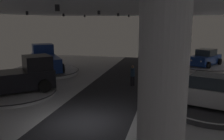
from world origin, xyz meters
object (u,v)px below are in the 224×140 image
at_px(display_car_mid_right, 212,92).
at_px(visitor_walking_far, 133,74).
at_px(display_platform_mid_left, 13,93).
at_px(display_platform_deep_right, 205,66).
at_px(column_right, 162,97).
at_px(display_car_deep_right, 205,58).
at_px(display_platform_far_left, 46,72).
at_px(visitor_walking_near, 144,67).
at_px(display_platform_mid_right, 211,109).
at_px(pickup_truck_far_left, 45,60).
at_px(pickup_truck_mid_left, 17,77).

distance_m(display_car_mid_right, visitor_walking_far, 6.64).
relative_size(display_platform_mid_left, visitor_walking_far, 3.57).
relative_size(display_platform_deep_right, display_car_mid_right, 1.26).
relative_size(column_right, visitor_walking_far, 3.46).
relative_size(column_right, display_platform_deep_right, 0.96).
bearing_deg(display_car_deep_right, column_right, -100.22).
distance_m(column_right, display_car_mid_right, 7.40).
distance_m(display_platform_far_left, display_car_deep_right, 16.29).
relative_size(display_platform_deep_right, visitor_walking_near, 3.61).
xyz_separation_m(display_platform_deep_right, display_car_mid_right, (-1.23, -13.46, 0.96)).
height_order(column_right, visitor_walking_far, column_right).
xyz_separation_m(display_car_deep_right, display_platform_mid_right, (-1.22, -13.50, -0.83)).
distance_m(pickup_truck_far_left, pickup_truck_mid_left, 6.91).
bearing_deg(pickup_truck_far_left, display_car_deep_right, 23.26).
bearing_deg(display_platform_far_left, display_car_deep_right, 24.36).
relative_size(display_platform_mid_left, display_platform_mid_right, 1.16).
xyz_separation_m(column_right, pickup_truck_mid_left, (-9.74, 7.12, -1.57)).
bearing_deg(display_platform_mid_left, pickup_truck_mid_left, 43.00).
height_order(pickup_truck_mid_left, visitor_walking_near, pickup_truck_mid_left).
height_order(pickup_truck_far_left, display_car_deep_right, pickup_truck_far_left).
height_order(display_car_deep_right, visitor_walking_near, display_car_deep_right).
distance_m(column_right, display_platform_deep_right, 20.75).
bearing_deg(visitor_walking_far, display_platform_mid_left, -150.02).
xyz_separation_m(pickup_truck_far_left, display_car_mid_right, (13.76, -7.04, -0.16)).
height_order(display_platform_far_left, pickup_truck_mid_left, pickup_truck_mid_left).
xyz_separation_m(pickup_truck_mid_left, display_car_mid_right, (12.15, -0.32, -0.08)).
relative_size(display_platform_mid_right, visitor_walking_far, 3.07).
bearing_deg(pickup_truck_far_left, display_platform_far_left, -53.68).
bearing_deg(display_car_deep_right, visitor_walking_near, -133.75).
distance_m(display_platform_deep_right, display_car_deep_right, 0.87).
distance_m(display_platform_mid_left, pickup_truck_mid_left, 1.09).
relative_size(display_platform_far_left, display_platform_mid_right, 1.24).
bearing_deg(display_platform_mid_right, display_platform_mid_left, 179.51).
bearing_deg(display_platform_mid_left, visitor_walking_near, 43.13).
distance_m(display_car_deep_right, display_platform_mid_right, 13.58).
distance_m(pickup_truck_far_left, visitor_walking_far, 9.16).
bearing_deg(display_platform_deep_right, column_right, -100.19).
distance_m(display_platform_far_left, display_car_mid_right, 15.20).
relative_size(display_car_deep_right, display_platform_mid_left, 0.80).
xyz_separation_m(display_platform_far_left, pickup_truck_mid_left, (1.42, -6.46, 1.00)).
distance_m(display_platform_far_left, display_platform_mid_right, 15.20).
bearing_deg(visitor_walking_near, visitor_walking_far, -99.35).
distance_m(display_platform_deep_right, visitor_walking_near, 8.30).
xyz_separation_m(display_platform_far_left, display_car_deep_right, (14.82, 6.71, 0.83)).
bearing_deg(display_platform_mid_right, display_car_deep_right, 84.84).
height_order(pickup_truck_far_left, visitor_walking_far, pickup_truck_far_left).
xyz_separation_m(column_right, display_platform_deep_right, (3.64, 20.26, -2.61)).
distance_m(visitor_walking_near, visitor_walking_far, 3.18).
bearing_deg(display_platform_deep_right, display_platform_mid_right, -95.10).
bearing_deg(display_platform_far_left, visitor_walking_far, -15.82).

